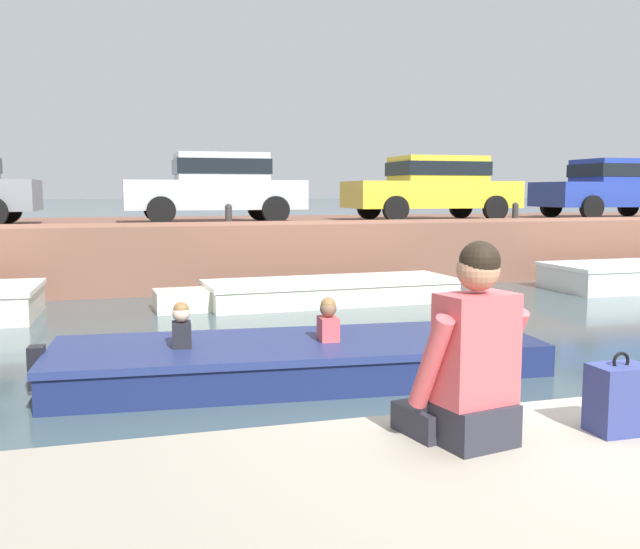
{
  "coord_description": "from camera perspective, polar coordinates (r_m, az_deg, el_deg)",
  "views": [
    {
      "loc": [
        -2.49,
        -3.44,
        2.09
      ],
      "look_at": [
        -0.36,
        3.85,
        1.2
      ],
      "focal_mm": 40.0,
      "sensor_mm": 36.0,
      "label": 1
    }
  ],
  "objects": [
    {
      "name": "backpack_on_ledge",
      "position": [
        3.87,
        22.7,
        -9.18
      ],
      "size": [
        0.28,
        0.24,
        0.41
      ],
      "color": "navy",
      "rests_on": "near_quay"
    },
    {
      "name": "motorboat_passing",
      "position": [
        7.97,
        -2.78,
        -6.89
      ],
      "size": [
        5.73,
        2.11,
        0.92
      ],
      "color": "navy",
      "rests_on": "ground"
    },
    {
      "name": "bottle_drink",
      "position": [
        3.46,
        11.84,
        -11.88
      ],
      "size": [
        0.06,
        0.06,
        0.2
      ],
      "color": "#CCC64C",
      "rests_on": "near_quay"
    },
    {
      "name": "person_seated_left",
      "position": [
        3.46,
        11.85,
        -7.13
      ],
      "size": [
        0.58,
        0.59,
        0.97
      ],
      "color": "#282833",
      "rests_on": "near_quay"
    },
    {
      "name": "mooring_bollard_east",
      "position": [
        17.26,
        15.36,
        4.91
      ],
      "size": [
        0.15,
        0.15,
        0.45
      ],
      "color": "#2D2B28",
      "rests_on": "far_quay_wall"
    },
    {
      "name": "car_right_inner_blue",
      "position": [
        20.53,
        22.47,
        6.57
      ],
      "size": [
        4.02,
        1.94,
        1.54
      ],
      "color": "#233893",
      "rests_on": "far_quay_wall"
    },
    {
      "name": "boat_moored_central_cream",
      "position": [
        13.39,
        -0.01,
        -1.37
      ],
      "size": [
        5.69,
        1.78,
        0.44
      ],
      "color": "silver",
      "rests_on": "ground"
    },
    {
      "name": "car_left_inner_silver",
      "position": [
        16.21,
        -8.27,
        7.12
      ],
      "size": [
        3.94,
        1.92,
        1.54
      ],
      "color": "#B7BABC",
      "rests_on": "far_quay_wall"
    },
    {
      "name": "ground_plane",
      "position": [
        9.52,
        -0.71,
        -6.03
      ],
      "size": [
        400.0,
        400.0,
        0.0
      ],
      "primitive_type": "plane",
      "color": "#3D5156"
    },
    {
      "name": "car_centre_yellow",
      "position": [
        17.74,
        9.05,
        7.06
      ],
      "size": [
        4.13,
        1.94,
        1.54
      ],
      "color": "yellow",
      "rests_on": "far_quay_wall"
    },
    {
      "name": "mooring_bollard_mid",
      "position": [
        14.89,
        -7.33,
        4.85
      ],
      "size": [
        0.15,
        0.15,
        0.45
      ],
      "color": "#2D2B28",
      "rests_on": "far_quay_wall"
    },
    {
      "name": "far_wall_coping",
      "position": [
        14.8,
        -6.58,
        4.07
      ],
      "size": [
        60.0,
        0.24,
        0.08
      ],
      "primitive_type": "cube",
      "color": "#925F4C",
      "rests_on": "far_quay_wall"
    },
    {
      "name": "far_quay_wall",
      "position": [
        17.68,
        -8.13,
        2.07
      ],
      "size": [
        60.0,
        6.0,
        1.4
      ],
      "primitive_type": "cube",
      "color": "brown",
      "rests_on": "ground"
    }
  ]
}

